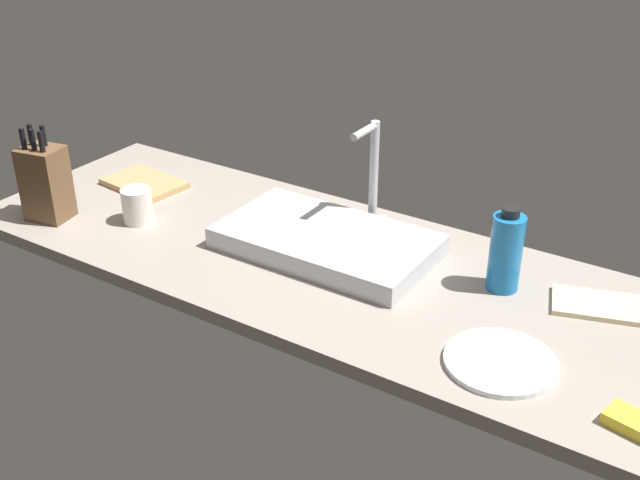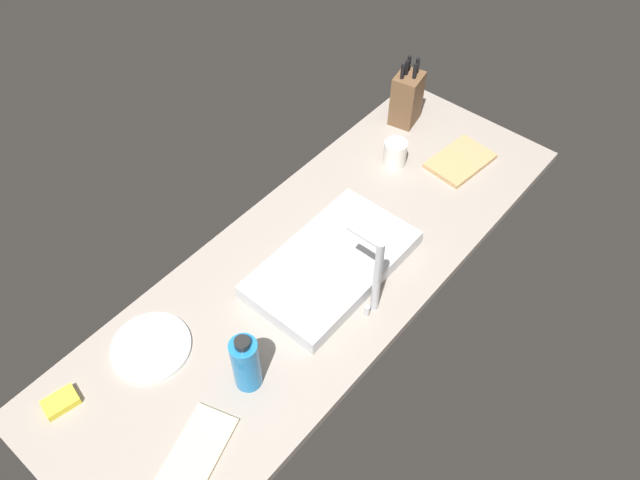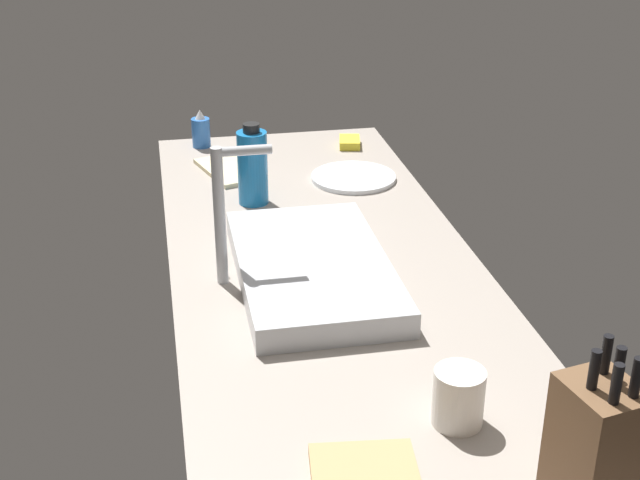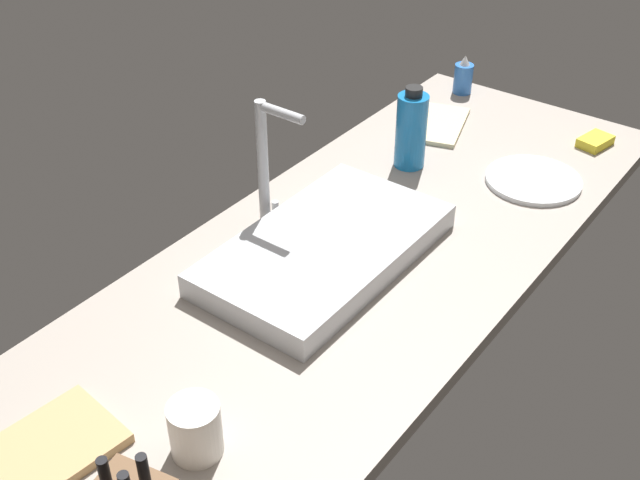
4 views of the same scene
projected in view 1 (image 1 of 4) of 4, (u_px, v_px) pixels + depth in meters
countertop_slab at (321, 264)px, 197.98cm from camera, size 193.63×67.44×3.50cm
sink_basin at (327, 241)px, 199.47cm from camera, size 54.15×30.78×5.43cm
faucet at (372, 169)px, 204.36cm from camera, size 5.50×12.20×29.79cm
knife_block at (45, 182)px, 212.76cm from camera, size 12.62×11.24×26.27cm
cutting_board at (144, 183)px, 236.18cm from camera, size 25.28×18.28×1.80cm
water_bottle at (506, 252)px, 180.12cm from camera, size 7.60×7.60×20.83cm
dinner_plate at (500, 362)px, 158.11cm from camera, size 22.87×22.87×1.20cm
dish_towel at (604, 306)px, 176.49cm from camera, size 25.42×18.41×1.20cm
coffee_mug at (137, 206)px, 213.24cm from camera, size 8.28×8.28×9.64cm
dish_sponge at (631, 422)px, 141.34cm from camera, size 10.03×7.69×2.40cm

